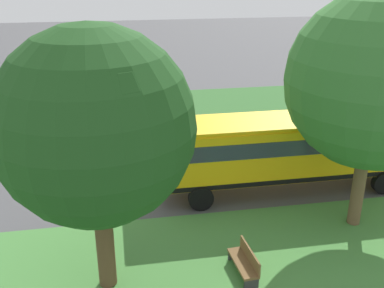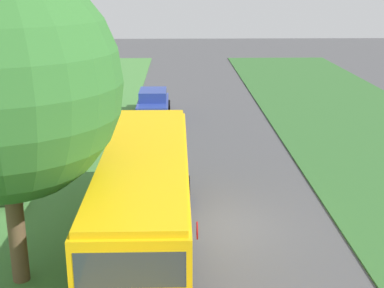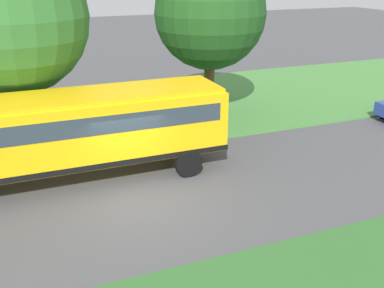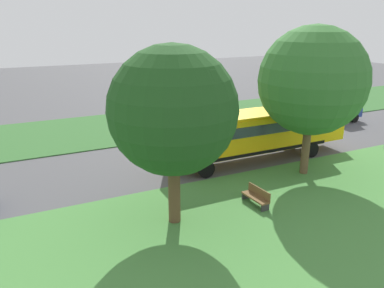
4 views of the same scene
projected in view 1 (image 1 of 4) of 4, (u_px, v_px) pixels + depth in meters
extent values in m
plane|color=#4C4C4F|center=(232.00, 168.00, 21.45)|extent=(120.00, 120.00, 0.00)
cube|color=#33662D|center=(197.00, 111.00, 29.65)|extent=(10.00, 80.00, 0.07)
cube|color=yellow|center=(281.00, 147.00, 18.89)|extent=(2.50, 10.50, 2.20)
cube|color=yellow|center=(283.00, 121.00, 18.45)|extent=(2.35, 10.29, 0.16)
cube|color=black|center=(279.00, 168.00, 19.26)|extent=(2.54, 10.54, 0.20)
cube|color=#2D3842|center=(275.00, 138.00, 18.67)|extent=(2.53, 9.24, 0.64)
cylinder|color=red|center=(330.00, 128.00, 20.61)|extent=(0.03, 0.44, 0.44)
cylinder|color=black|center=(354.00, 159.00, 21.24)|extent=(0.30, 1.00, 1.00)
cylinder|color=black|center=(383.00, 182.00, 18.96)|extent=(0.30, 1.00, 1.00)
cylinder|color=black|center=(190.00, 171.00, 19.96)|extent=(0.30, 1.00, 1.00)
cylinder|color=black|center=(201.00, 198.00, 17.68)|extent=(0.30, 1.00, 1.00)
cylinder|color=brown|center=(359.00, 185.00, 16.25)|extent=(0.46, 0.46, 3.27)
sphere|color=#33702D|center=(375.00, 81.00, 14.79)|extent=(5.97, 5.97, 5.97)
cylinder|color=brown|center=(105.00, 241.00, 13.11)|extent=(0.53, 0.53, 3.12)
sphere|color=#1E4C1C|center=(95.00, 126.00, 11.77)|extent=(5.39, 5.39, 5.39)
sphere|color=#1E4C1C|center=(107.00, 114.00, 11.02)|extent=(3.55, 3.55, 3.55)
cube|color=brown|center=(243.00, 263.00, 13.96)|extent=(1.63, 0.61, 0.08)
cube|color=brown|center=(250.00, 255.00, 13.92)|extent=(1.60, 0.18, 0.44)
cube|color=#333333|center=(235.00, 255.00, 14.71)|extent=(0.11, 0.45, 0.45)
cube|color=#333333|center=(251.00, 284.00, 13.38)|extent=(0.11, 0.45, 0.45)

